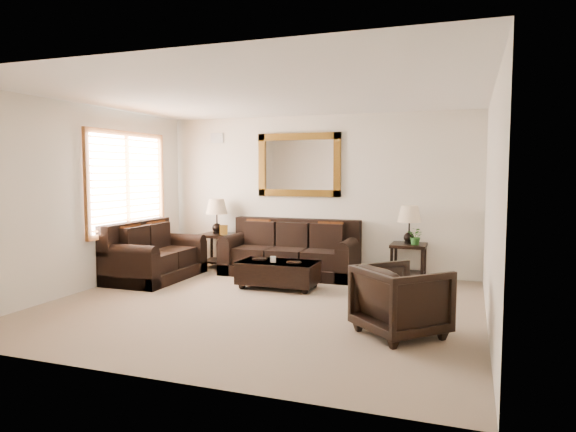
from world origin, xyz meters
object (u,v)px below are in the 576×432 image
at_px(sofa, 291,255).
at_px(end_table_right, 409,232).
at_px(coffee_table, 278,272).
at_px(loveseat, 153,258).
at_px(end_table_left, 217,223).
at_px(armchair, 401,297).

relative_size(sofa, end_table_right, 1.87).
height_order(sofa, coffee_table, sofa).
distance_m(loveseat, end_table_right, 4.14).
height_order(sofa, loveseat, loveseat).
relative_size(end_table_right, coffee_table, 1.01).
distance_m(sofa, end_table_left, 1.54).
relative_size(sofa, armchair, 2.72).
relative_size(end_table_left, armchair, 1.51).
bearing_deg(coffee_table, end_table_right, 33.09).
bearing_deg(end_table_right, sofa, -176.15).
bearing_deg(end_table_left, end_table_right, 0.19).
xyz_separation_m(end_table_right, armchair, (0.24, -2.81, -0.37)).
distance_m(loveseat, coffee_table, 2.16).
bearing_deg(armchair, end_table_right, -40.17).
bearing_deg(end_table_left, coffee_table, -35.89).
height_order(sofa, armchair, sofa).
xyz_separation_m(loveseat, end_table_right, (3.93, 1.23, 0.44)).
distance_m(end_table_right, armchair, 2.85).
bearing_deg(loveseat, coffee_table, -88.78).
distance_m(end_table_left, end_table_right, 3.39).
height_order(end_table_right, coffee_table, end_table_right).
bearing_deg(armchair, coffee_table, 5.96).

